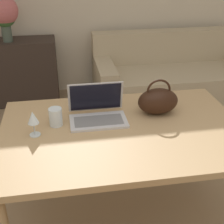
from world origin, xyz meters
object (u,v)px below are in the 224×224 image
object	(u,v)px
handbag	(158,101)
wine_glass	(33,119)
laptop	(97,110)
couch	(174,78)
drinking_glass	(56,117)
flower_vase	(4,13)

from	to	relation	value
handbag	wine_glass	bearing A→B (deg)	-169.42
wine_glass	handbag	distance (m)	0.80
laptop	couch	bearing A→B (deg)	55.77
drinking_glass	handbag	xyz separation A→B (m)	(0.67, 0.05, 0.03)
laptop	wine_glass	xyz separation A→B (m)	(-0.39, -0.15, 0.05)
laptop	drinking_glass	xyz separation A→B (m)	(-0.26, -0.05, -0.00)
couch	handbag	xyz separation A→B (m)	(-0.77, -1.72, 0.57)
handbag	flower_vase	distance (m)	2.28
laptop	flower_vase	distance (m)	2.10
couch	wine_glass	distance (m)	2.50
laptop	handbag	size ratio (longest dim) A/B	1.35
handbag	flower_vase	size ratio (longest dim) A/B	0.53
laptop	wine_glass	bearing A→B (deg)	-158.99
laptop	handbag	world-z (taller)	handbag
laptop	flower_vase	bearing A→B (deg)	112.41
laptop	wine_glass	world-z (taller)	laptop
laptop	handbag	bearing A→B (deg)	-0.22
couch	flower_vase	xyz separation A→B (m)	(-1.96, 0.21, 0.82)
wine_glass	flower_vase	size ratio (longest dim) A/B	0.31
handbag	drinking_glass	bearing A→B (deg)	-175.86
wine_glass	handbag	world-z (taller)	handbag
couch	handbag	distance (m)	1.97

